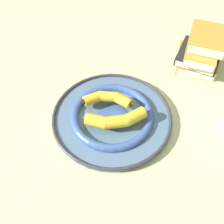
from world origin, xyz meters
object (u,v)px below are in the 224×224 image
(decorative_bowl, at_px, (112,116))
(banana_b, at_px, (109,98))
(book_stack, at_px, (201,51))
(banana_a, at_px, (115,120))

(decorative_bowl, distance_m, banana_b, 0.06)
(decorative_bowl, bearing_deg, banana_b, -167.07)
(book_stack, bearing_deg, banana_b, -39.15)
(banana_a, bearing_deg, book_stack, 35.60)
(decorative_bowl, bearing_deg, book_stack, 127.49)
(banana_a, xyz_separation_m, book_stack, (-0.31, 0.33, 0.01))
(banana_a, height_order, banana_b, banana_a)
(banana_b, relative_size, book_stack, 0.77)
(banana_a, xyz_separation_m, banana_b, (-0.09, -0.02, -0.00))
(banana_a, relative_size, banana_b, 1.19)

